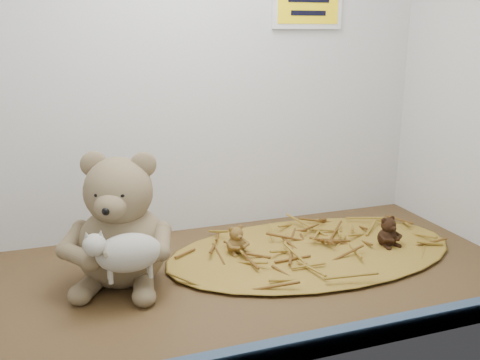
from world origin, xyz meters
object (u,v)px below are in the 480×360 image
object	(u,v)px
mini_teddy_tan	(236,238)
mini_teddy_brown	(388,230)
main_teddy	(121,219)
toy_lamb	(129,253)

from	to	relation	value
mini_teddy_tan	mini_teddy_brown	size ratio (longest dim) A/B	0.91
mini_teddy_brown	mini_teddy_tan	bearing A→B (deg)	158.36
main_teddy	mini_teddy_brown	world-z (taller)	main_teddy
main_teddy	mini_teddy_tan	xyz separation A→B (cm)	(24.69, 4.13, -8.72)
main_teddy	mini_teddy_tan	size ratio (longest dim) A/B	4.20
main_teddy	toy_lamb	distance (cm)	9.92
main_teddy	toy_lamb	bearing A→B (deg)	-67.68
toy_lamb	mini_teddy_brown	world-z (taller)	toy_lamb
toy_lamb	mini_teddy_brown	xyz separation A→B (cm)	(58.21, 6.06, -5.32)
toy_lamb	mini_teddy_tan	distance (cm)	28.72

